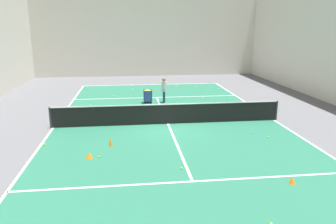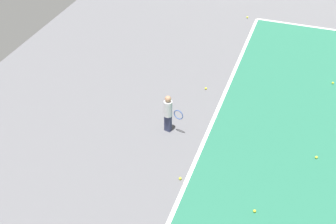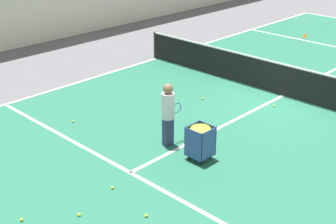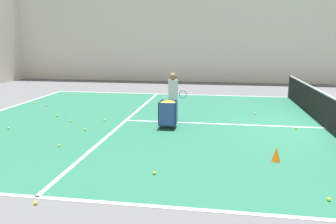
# 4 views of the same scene
# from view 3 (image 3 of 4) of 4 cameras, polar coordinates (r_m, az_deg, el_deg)

# --- Properties ---
(ground_plane) EXTENTS (39.41, 39.41, 0.00)m
(ground_plane) POSITION_cam_3_polar(r_m,az_deg,el_deg) (15.87, 13.80, 1.92)
(ground_plane) COLOR #5B5B60
(court_playing_area) EXTENTS (11.80, 24.47, 0.00)m
(court_playing_area) POSITION_cam_3_polar(r_m,az_deg,el_deg) (15.87, 13.80, 1.93)
(court_playing_area) COLOR #23664C
(court_playing_area) RESTS_ON ground
(line_sideline_right) EXTENTS (0.10, 24.47, 0.00)m
(line_sideline_right) POSITION_cam_3_polar(r_m,az_deg,el_deg) (19.28, -1.39, 6.55)
(line_sideline_right) COLOR white
(line_sideline_right) RESTS_ON ground
(line_service_far) EXTENTS (11.80, 0.10, 0.00)m
(line_service_far) POSITION_cam_3_polar(r_m,az_deg,el_deg) (11.10, -4.64, -7.38)
(line_service_far) COLOR white
(line_service_far) RESTS_ON ground
(line_centre_service) EXTENTS (0.10, 13.46, 0.00)m
(line_centre_service) POSITION_cam_3_polar(r_m,az_deg,el_deg) (15.87, 13.80, 1.94)
(line_centre_service) COLOR white
(line_centre_service) RESTS_ON ground
(tennis_net) EXTENTS (12.10, 0.10, 1.09)m
(tennis_net) POSITION_cam_3_polar(r_m,az_deg,el_deg) (15.67, 14.00, 3.83)
(tennis_net) COLOR #2D2D33
(tennis_net) RESTS_ON ground
(coach_at_net) EXTENTS (0.37, 0.68, 1.70)m
(coach_at_net) POSITION_cam_3_polar(r_m,az_deg,el_deg) (11.89, 0.02, 0.18)
(coach_at_net) COLOR #2D3351
(coach_at_net) RESTS_ON ground
(ball_cart) EXTENTS (0.55, 0.55, 0.90)m
(ball_cart) POSITION_cam_3_polar(r_m,az_deg,el_deg) (11.36, 3.97, -2.96)
(ball_cart) COLOR #2D478C
(ball_cart) RESTS_ON ground
(training_cone_3) EXTENTS (0.21, 0.21, 0.22)m
(training_cone_3) POSITION_cam_3_polar(r_m,az_deg,el_deg) (23.40, 16.36, 9.01)
(training_cone_3) COLOR orange
(training_cone_3) RESTS_ON ground
(tennis_ball_5) EXTENTS (0.07, 0.07, 0.07)m
(tennis_ball_5) POSITION_cam_3_polar(r_m,az_deg,el_deg) (13.79, -11.53, -1.10)
(tennis_ball_5) COLOR yellow
(tennis_ball_5) RESTS_ON ground
(tennis_ball_6) EXTENTS (0.07, 0.07, 0.07)m
(tennis_ball_6) POSITION_cam_3_polar(r_m,az_deg,el_deg) (15.14, 4.28, 1.64)
(tennis_ball_6) COLOR yellow
(tennis_ball_6) RESTS_ON ground
(tennis_ball_8) EXTENTS (0.07, 0.07, 0.07)m
(tennis_ball_8) POSITION_cam_3_polar(r_m,az_deg,el_deg) (9.97, -17.43, -12.41)
(tennis_ball_8) COLOR yellow
(tennis_ball_8) RESTS_ON ground
(tennis_ball_11) EXTENTS (0.07, 0.07, 0.07)m
(tennis_ball_11) POSITION_cam_3_polar(r_m,az_deg,el_deg) (9.64, -2.66, -12.50)
(tennis_ball_11) COLOR yellow
(tennis_ball_11) RESTS_ON ground
(tennis_ball_13) EXTENTS (0.07, 0.07, 0.07)m
(tennis_ball_13) POSITION_cam_3_polar(r_m,az_deg,el_deg) (19.47, 7.49, 6.63)
(tennis_ball_13) COLOR yellow
(tennis_ball_13) RESTS_ON ground
(tennis_ball_14) EXTENTS (0.07, 0.07, 0.07)m
(tennis_ball_14) POSITION_cam_3_polar(r_m,az_deg,el_deg) (10.55, -6.78, -9.13)
(tennis_ball_14) COLOR yellow
(tennis_ball_14) RESTS_ON ground
(tennis_ball_20) EXTENTS (0.07, 0.07, 0.07)m
(tennis_ball_20) POSITION_cam_3_polar(r_m,az_deg,el_deg) (9.82, -10.79, -12.20)
(tennis_ball_20) COLOR yellow
(tennis_ball_20) RESTS_ON ground
(tennis_ball_21) EXTENTS (0.07, 0.07, 0.07)m
(tennis_ball_21) POSITION_cam_3_polar(r_m,az_deg,el_deg) (26.53, 18.70, 10.23)
(tennis_ball_21) COLOR yellow
(tennis_ball_21) RESTS_ON ground
(tennis_ball_23) EXTENTS (0.07, 0.07, 0.07)m
(tennis_ball_23) POSITION_cam_3_polar(r_m,az_deg,el_deg) (20.33, 7.39, 7.38)
(tennis_ball_23) COLOR yellow
(tennis_ball_23) RESTS_ON ground
(tennis_ball_24) EXTENTS (0.07, 0.07, 0.07)m
(tennis_ball_24) POSITION_cam_3_polar(r_m,az_deg,el_deg) (14.92, 12.84, 0.74)
(tennis_ball_24) COLOR yellow
(tennis_ball_24) RESTS_ON ground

